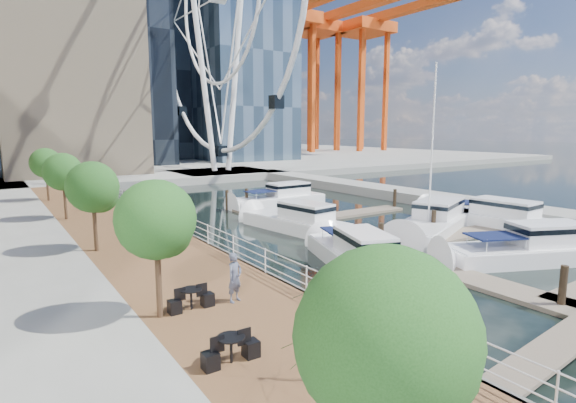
{
  "coord_description": "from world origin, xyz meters",
  "views": [
    {
      "loc": [
        -15.79,
        -10.08,
        7.14
      ],
      "look_at": [
        -1.27,
        11.38,
        3.0
      ],
      "focal_mm": 28.0,
      "sensor_mm": 36.0,
      "label": 1
    }
  ],
  "objects": [
    {
      "name": "pedestrian_mid",
      "position": [
        -7.33,
        19.31,
        1.8
      ],
      "size": [
        0.73,
        0.87,
        1.59
      ],
      "primitive_type": "imported",
      "rotation": [
        0.0,
        0.0,
        -1.75
      ],
      "color": "#8A6B5F",
      "rests_on": "boardwalk"
    },
    {
      "name": "floating_docks",
      "position": [
        7.97,
        9.98,
        0.49
      ],
      "size": [
        16.0,
        34.0,
        2.6
      ],
      "color": "#6D6051",
      "rests_on": "ground"
    },
    {
      "name": "pier",
      "position": [
        14.0,
        52.0,
        0.5
      ],
      "size": [
        14.0,
        12.0,
        1.0
      ],
      "primitive_type": "cube",
      "color": "gray",
      "rests_on": "ground"
    },
    {
      "name": "street_trees",
      "position": [
        -11.4,
        14.0,
        4.29
      ],
      "size": [
        2.6,
        42.6,
        4.6
      ],
      "color": "#3F2B1C",
      "rests_on": "ground"
    },
    {
      "name": "boardwalk",
      "position": [
        -9.0,
        15.0,
        0.5
      ],
      "size": [
        6.0,
        60.0,
        1.0
      ],
      "primitive_type": "cube",
      "color": "brown",
      "rests_on": "ground"
    },
    {
      "name": "moored_yachts",
      "position": [
        9.05,
        10.16,
        0.0
      ],
      "size": [
        19.9,
        34.54,
        11.5
      ],
      "color": "silver",
      "rests_on": "ground"
    },
    {
      "name": "pedestrian_far",
      "position": [
        -9.33,
        26.64,
        1.81
      ],
      "size": [
        0.97,
        0.92,
        1.61
      ],
      "primitive_type": "imported",
      "rotation": [
        0.0,
        0.0,
        2.41
      ],
      "color": "#363B44",
      "rests_on": "boardwalk"
    },
    {
      "name": "seawall",
      "position": [
        -6.0,
        15.0,
        0.5
      ],
      "size": [
        0.25,
        60.0,
        1.0
      ],
      "primitive_type": "cube",
      "color": "#595954",
      "rests_on": "ground"
    },
    {
      "name": "cafe_tables",
      "position": [
        -10.4,
        -2.0,
        1.37
      ],
      "size": [
        2.5,
        13.7,
        0.74
      ],
      "color": "black",
      "rests_on": "ground"
    },
    {
      "name": "port_cranes",
      "position": [
        67.67,
        95.67,
        20.0
      ],
      "size": [
        40.0,
        52.0,
        38.0
      ],
      "color": "#D84C14",
      "rests_on": "ground"
    },
    {
      "name": "breakwater",
      "position": [
        20.0,
        20.0,
        0.5
      ],
      "size": [
        4.0,
        60.0,
        1.0
      ],
      "primitive_type": "cube",
      "color": "gray",
      "rests_on": "ground"
    },
    {
      "name": "pedestrian_near",
      "position": [
        -8.7,
        3.82,
        1.91
      ],
      "size": [
        0.78,
        0.66,
        1.81
      ],
      "primitive_type": "imported",
      "rotation": [
        0.0,
        0.0,
        0.41
      ],
      "color": "#4B5064",
      "rests_on": "boardwalk"
    },
    {
      "name": "railing",
      "position": [
        -6.1,
        15.0,
        1.52
      ],
      "size": [
        0.1,
        60.0,
        1.05
      ],
      "primitive_type": null,
      "color": "white",
      "rests_on": "boardwalk"
    },
    {
      "name": "ground",
      "position": [
        0.0,
        0.0,
        0.0
      ],
      "size": [
        520.0,
        520.0,
        0.0
      ],
      "primitive_type": "plane",
      "color": "black",
      "rests_on": "ground"
    },
    {
      "name": "land_far",
      "position": [
        0.0,
        102.0,
        0.5
      ],
      "size": [
        200.0,
        114.0,
        1.0
      ],
      "primitive_type": "cube",
      "color": "gray",
      "rests_on": "ground"
    },
    {
      "name": "yacht_foreground",
      "position": [
        8.39,
        2.2,
        0.0
      ],
      "size": [
        10.54,
        6.68,
        2.15
      ],
      "primitive_type": null,
      "rotation": [
        0.0,
        0.0,
        1.16
      ],
      "color": "white",
      "rests_on": "ground"
    }
  ]
}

